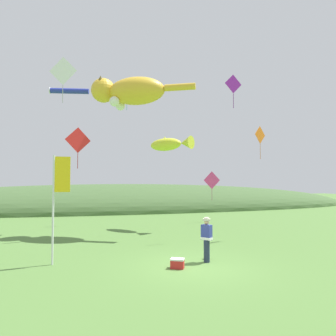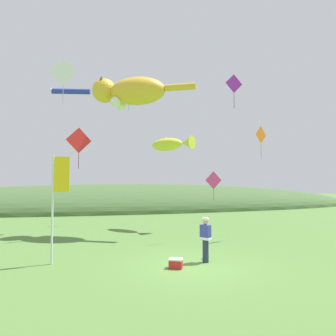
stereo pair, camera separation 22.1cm
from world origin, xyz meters
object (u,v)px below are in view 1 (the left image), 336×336
(picnic_cooler, at_px, (177,263))
(kite_giant_cat, at_px, (129,92))
(kite_fish_windsock, at_px, (170,144))
(kite_spool, at_px, (207,256))
(kite_diamond_violet, at_px, (233,84))
(kite_tube_streamer, at_px, (69,91))
(festival_banner_pole, at_px, (58,192))
(kite_diamond_white, at_px, (63,71))
(kite_diamond_orange, at_px, (260,135))
(kite_diamond_red, at_px, (78,140))
(festival_attendant, at_px, (207,238))
(kite_diamond_teal, at_px, (127,93))
(kite_diamond_pink, at_px, (212,180))

(picnic_cooler, xyz_separation_m, kite_giant_cat, (-0.85, 7.94, 8.74))
(kite_fish_windsock, bearing_deg, kite_spool, -94.29)
(kite_giant_cat, xyz_separation_m, kite_diamond_violet, (5.76, -2.87, 0.03))
(picnic_cooler, distance_m, kite_tube_streamer, 14.57)
(festival_banner_pole, bearing_deg, kite_tube_streamer, 91.78)
(festival_banner_pole, xyz_separation_m, kite_diamond_violet, (9.31, 3.40, 6.16))
(festival_banner_pole, relative_size, kite_diamond_white, 1.83)
(kite_diamond_violet, bearing_deg, kite_diamond_orange, -17.72)
(kite_diamond_red, relative_size, kite_diamond_violet, 1.19)
(festival_attendant, distance_m, kite_fish_windsock, 10.07)
(picnic_cooler, relative_size, kite_diamond_teal, 0.31)
(kite_giant_cat, height_order, kite_diamond_white, kite_giant_cat)
(kite_spool, relative_size, kite_diamond_orange, 0.11)
(kite_spool, bearing_deg, kite_diamond_violet, 50.60)
(kite_diamond_orange, distance_m, kite_diamond_violet, 3.39)
(kite_spool, relative_size, kite_giant_cat, 0.04)
(kite_spool, distance_m, kite_diamond_white, 11.19)
(kite_diamond_orange, distance_m, kite_diamond_white, 11.26)
(kite_spool, xyz_separation_m, kite_fish_windsock, (0.62, 8.32, 5.73))
(kite_diamond_white, bearing_deg, kite_diamond_violet, 2.13)
(kite_giant_cat, height_order, kite_diamond_pink, kite_giant_cat)
(kite_diamond_orange, bearing_deg, festival_banner_pole, -164.72)
(picnic_cooler, distance_m, kite_diamond_pink, 13.75)
(kite_spool, bearing_deg, kite_diamond_pink, 66.10)
(picnic_cooler, height_order, kite_tube_streamer, kite_tube_streamer)
(festival_attendant, distance_m, kite_diamond_white, 10.62)
(kite_spool, bearing_deg, kite_tube_streamer, 123.66)
(kite_fish_windsock, distance_m, kite_diamond_pink, 5.47)
(kite_tube_streamer, relative_size, kite_diamond_violet, 1.30)
(festival_attendant, distance_m, festival_banner_pole, 6.16)
(kite_spool, xyz_separation_m, kite_diamond_teal, (-1.96, 12.12, 10.24))
(festival_banner_pole, height_order, kite_diamond_red, kite_diamond_red)
(kite_fish_windsock, relative_size, kite_diamond_orange, 1.63)
(kite_fish_windsock, relative_size, kite_diamond_red, 1.31)
(kite_diamond_orange, relative_size, kite_diamond_violet, 0.96)
(festival_attendant, height_order, kite_diamond_pink, kite_diamond_pink)
(kite_fish_windsock, height_order, kite_diamond_red, kite_fish_windsock)
(kite_fish_windsock, xyz_separation_m, kite_diamond_pink, (4.17, 2.50, -2.51))
(kite_fish_windsock, distance_m, kite_diamond_red, 6.42)
(festival_banner_pole, xyz_separation_m, kite_tube_streamer, (-0.27, 8.63, 6.59))
(festival_attendant, xyz_separation_m, kite_diamond_orange, (4.98, 4.08, 4.95))
(kite_diamond_white, bearing_deg, kite_tube_streamer, 91.21)
(kite_diamond_pink, xyz_separation_m, kite_diamond_violet, (-1.43, -6.72, 5.62))
(picnic_cooler, relative_size, kite_diamond_orange, 0.30)
(kite_diamond_red, height_order, kite_diamond_teal, kite_diamond_teal)
(festival_banner_pole, bearing_deg, kite_spool, -6.73)
(kite_fish_windsock, height_order, kite_diamond_orange, kite_diamond_orange)
(kite_tube_streamer, bearing_deg, festival_banner_pole, -88.22)
(festival_attendant, bearing_deg, kite_fish_windsock, 84.79)
(kite_diamond_pink, bearing_deg, kite_diamond_red, -155.86)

